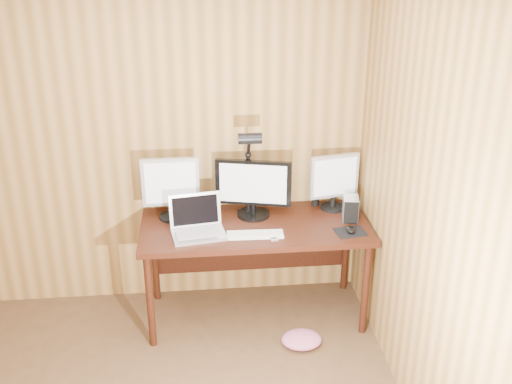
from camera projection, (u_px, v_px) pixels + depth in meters
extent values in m
plane|color=#A1733A|center=(120.00, 144.00, 4.24)|extent=(4.00, 0.00, 4.00)
plane|color=#A1733A|center=(482.00, 281.00, 2.58)|extent=(0.00, 4.00, 4.00)
cube|color=black|center=(255.00, 227.00, 4.20)|extent=(1.60, 0.70, 0.04)
cube|color=black|center=(251.00, 240.00, 4.60)|extent=(1.48, 0.02, 0.51)
cylinder|color=black|center=(150.00, 301.00, 4.02)|extent=(0.05, 0.05, 0.71)
cylinder|color=black|center=(155.00, 258.00, 4.55)|extent=(0.05, 0.05, 0.71)
cylinder|color=black|center=(365.00, 289.00, 4.15)|extent=(0.05, 0.05, 0.71)
cylinder|color=black|center=(346.00, 249.00, 4.68)|extent=(0.05, 0.05, 0.71)
cylinder|color=black|center=(253.00, 214.00, 4.32)|extent=(0.24, 0.24, 0.02)
cylinder|color=black|center=(253.00, 209.00, 4.30)|extent=(0.04, 0.04, 0.07)
cube|color=black|center=(253.00, 183.00, 4.22)|extent=(0.53, 0.16, 0.33)
cube|color=white|center=(253.00, 184.00, 4.20)|extent=(0.46, 0.12, 0.29)
cylinder|color=black|center=(173.00, 217.00, 4.28)|extent=(0.19, 0.19, 0.02)
cylinder|color=black|center=(172.00, 210.00, 4.26)|extent=(0.04, 0.04, 0.08)
cube|color=#B4B4B9|center=(170.00, 182.00, 4.18)|extent=(0.40, 0.04, 0.35)
cube|color=white|center=(170.00, 183.00, 4.16)|extent=(0.35, 0.01, 0.30)
cylinder|color=black|center=(332.00, 207.00, 4.43)|extent=(0.18, 0.18, 0.02)
cylinder|color=black|center=(333.00, 201.00, 4.41)|extent=(0.04, 0.04, 0.08)
cube|color=#B4B4B9|center=(334.00, 176.00, 4.33)|extent=(0.37, 0.10, 0.32)
cube|color=white|center=(335.00, 177.00, 4.31)|extent=(0.32, 0.07, 0.28)
cube|color=silver|center=(199.00, 234.00, 4.03)|extent=(0.39, 0.30, 0.02)
cube|color=silver|center=(195.00, 210.00, 4.09)|extent=(0.36, 0.11, 0.23)
cube|color=black|center=(195.00, 210.00, 4.09)|extent=(0.31, 0.09, 0.19)
cube|color=#B2B2B7|center=(199.00, 233.00, 4.03)|extent=(0.32, 0.19, 0.00)
cube|color=white|center=(255.00, 235.00, 4.03)|extent=(0.38, 0.13, 0.02)
cube|color=white|center=(255.00, 233.00, 4.03)|extent=(0.36, 0.10, 0.00)
cube|color=black|center=(350.00, 232.00, 4.08)|extent=(0.22, 0.19, 0.00)
ellipsoid|color=black|center=(350.00, 229.00, 4.07)|extent=(0.08, 0.11, 0.04)
cube|color=silver|center=(350.00, 208.00, 4.23)|extent=(0.13, 0.16, 0.17)
cube|color=black|center=(351.00, 213.00, 4.16)|extent=(0.10, 0.02, 0.16)
cube|color=silver|center=(273.00, 237.00, 4.00)|extent=(0.06, 0.10, 0.01)
cube|color=black|center=(273.00, 236.00, 4.00)|extent=(0.05, 0.06, 0.00)
cylinder|color=black|center=(315.00, 197.00, 4.46)|extent=(0.05, 0.05, 0.13)
cube|color=black|center=(248.00, 213.00, 4.38)|extent=(0.05, 0.06, 0.06)
cylinder|color=black|center=(248.00, 184.00, 4.29)|extent=(0.03, 0.03, 0.45)
sphere|color=black|center=(248.00, 154.00, 4.20)|extent=(0.05, 0.05, 0.05)
cylinder|color=black|center=(249.00, 146.00, 4.10)|extent=(0.02, 0.16, 0.18)
cylinder|color=black|center=(250.00, 139.00, 3.99)|extent=(0.16, 0.07, 0.07)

